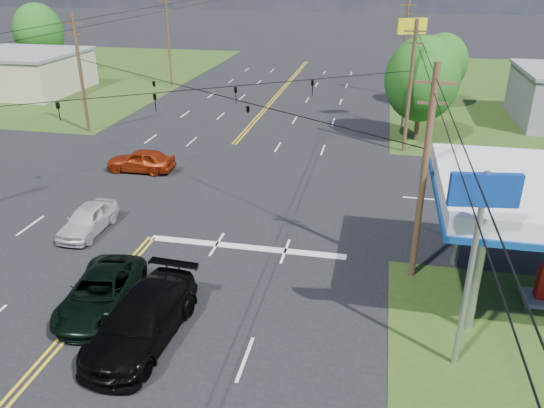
% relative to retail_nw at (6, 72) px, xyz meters
% --- Properties ---
extents(ground, '(280.00, 280.00, 0.00)m').
position_rel_retail_nw_xyz_m(ground, '(30.00, -22.00, -2.00)').
color(ground, black).
rests_on(ground, ground).
extents(grass_nw, '(46.00, 48.00, 0.03)m').
position_rel_retail_nw_xyz_m(grass_nw, '(-5.00, 10.00, -2.00)').
color(grass_nw, '#2A4416').
rests_on(grass_nw, ground).
extents(stop_bar, '(10.00, 0.50, 0.02)m').
position_rel_retail_nw_xyz_m(stop_bar, '(35.00, -30.00, -2.00)').
color(stop_bar, silver).
rests_on(stop_bar, ground).
extents(retail_nw, '(16.00, 11.00, 4.00)m').
position_rel_retail_nw_xyz_m(retail_nw, '(0.00, 0.00, 0.00)').
color(retail_nw, beige).
rests_on(retail_nw, ground).
extents(pole_se, '(1.60, 0.28, 9.50)m').
position_rel_retail_nw_xyz_m(pole_se, '(43.00, -31.00, 2.92)').
color(pole_se, '#452D1D').
rests_on(pole_se, ground).
extents(pole_nw, '(1.60, 0.28, 9.50)m').
position_rel_retail_nw_xyz_m(pole_nw, '(17.00, -13.00, 2.92)').
color(pole_nw, '#452D1D').
rests_on(pole_nw, ground).
extents(pole_ne, '(1.60, 0.28, 9.50)m').
position_rel_retail_nw_xyz_m(pole_ne, '(43.00, -13.00, 2.92)').
color(pole_ne, '#452D1D').
rests_on(pole_ne, ground).
extents(pole_left_far, '(1.60, 0.28, 10.00)m').
position_rel_retail_nw_xyz_m(pole_left_far, '(17.00, 6.00, 3.17)').
color(pole_left_far, '#452D1D').
rests_on(pole_left_far, ground).
extents(pole_right_far, '(1.60, 0.28, 10.00)m').
position_rel_retail_nw_xyz_m(pole_right_far, '(43.00, 6.00, 3.17)').
color(pole_right_far, '#452D1D').
rests_on(pole_right_far, ground).
extents(span_wire_signals, '(26.00, 18.00, 1.13)m').
position_rel_retail_nw_xyz_m(span_wire_signals, '(30.00, -22.00, 4.00)').
color(span_wire_signals, black).
rests_on(span_wire_signals, ground).
extents(power_lines, '(26.04, 100.00, 0.64)m').
position_rel_retail_nw_xyz_m(power_lines, '(30.00, -24.00, 6.60)').
color(power_lines, black).
rests_on(power_lines, ground).
extents(tree_right_a, '(5.70, 5.70, 8.18)m').
position_rel_retail_nw_xyz_m(tree_right_a, '(44.00, -10.00, 2.87)').
color(tree_right_a, '#452D1D').
rests_on(tree_right_a, ground).
extents(tree_right_b, '(4.94, 4.94, 7.09)m').
position_rel_retail_nw_xyz_m(tree_right_b, '(46.50, 2.00, 2.22)').
color(tree_right_b, '#452D1D').
rests_on(tree_right_b, ground).
extents(tree_far_l, '(6.08, 6.08, 8.72)m').
position_rel_retail_nw_xyz_m(tree_far_l, '(-2.00, 10.00, 3.19)').
color(tree_far_l, '#452D1D').
rests_on(tree_far_l, ground).
extents(pickup_dkgreen, '(3.13, 5.63, 1.49)m').
position_rel_retail_nw_xyz_m(pickup_dkgreen, '(30.50, -36.12, -1.25)').
color(pickup_dkgreen, black).
rests_on(pickup_dkgreen, ground).
extents(suv_black, '(2.87, 6.28, 1.78)m').
position_rel_retail_nw_xyz_m(suv_black, '(33.00, -37.65, -1.11)').
color(suv_black, black).
rests_on(suv_black, ground).
extents(pickup_white, '(1.72, 4.26, 1.45)m').
position_rel_retail_nw_xyz_m(pickup_white, '(26.50, -30.00, -1.28)').
color(pickup_white, silver).
rests_on(pickup_white, ground).
extents(sedan_red, '(4.59, 1.90, 1.56)m').
position_rel_retail_nw_xyz_m(sedan_red, '(25.40, -21.00, -1.22)').
color(sedan_red, maroon).
rests_on(sedan_red, ground).
extents(polesign_se, '(2.14, 0.52, 7.24)m').
position_rel_retail_nw_xyz_m(polesign_se, '(44.29, -36.70, 3.62)').
color(polesign_se, '#A5A5AA').
rests_on(polesign_se, ground).
extents(polesign_ne, '(2.36, 1.23, 9.00)m').
position_rel_retail_nw_xyz_m(polesign_ne, '(43.00, -6.39, 5.14)').
color(polesign_ne, '#A5A5AA').
rests_on(polesign_ne, ground).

